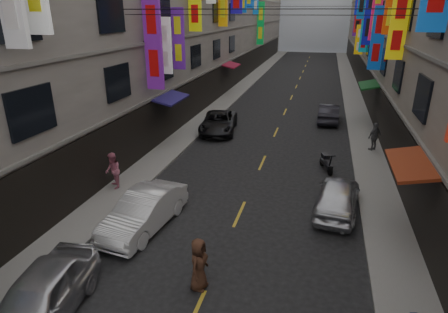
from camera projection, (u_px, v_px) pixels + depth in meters
The scene contains 13 objects.
sidewalk_left at pixel (234, 94), 39.07m from camera, with size 2.00×90.00×0.12m, color slate.
sidewalk_right at pixel (354, 100), 36.21m from camera, with size 2.00×90.00×0.12m, color slate.
street_awnings at pixel (249, 102), 22.46m from camera, with size 13.99×35.20×0.41m.
lane_markings at pixel (288, 104), 34.95m from camera, with size 0.12×80.20×0.01m.
scooter_far_right at pixel (326, 163), 20.28m from camera, with size 0.78×1.74×1.14m.
car_left_near at pixel (40, 299), 10.22m from camera, with size 1.81×4.51×1.54m, color silver.
car_left_mid at pixel (144, 211), 14.76m from camera, with size 1.59×4.55×1.50m, color white.
car_left_far at pixel (219, 122), 26.70m from camera, with size 2.33×5.05×1.40m, color black.
car_right_mid at pixel (338, 196), 15.98m from camera, with size 1.72×4.27×1.45m, color silver.
car_right_far at pixel (329, 113), 29.11m from camera, with size 1.50×4.31×1.42m, color #26262D.
pedestrian_lfar at pixel (113, 171), 17.84m from camera, with size 0.86×0.59×1.77m, color #CF6D88.
pedestrian_rfar at pixel (375, 136), 22.76m from camera, with size 1.03×0.58×1.75m, color #555558.
pedestrian_crossing at pixel (199, 264), 11.46m from camera, with size 0.85×0.58×1.75m, color #44281B.
Camera 1 is at (2.95, 4.24, 8.12)m, focal length 30.00 mm.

